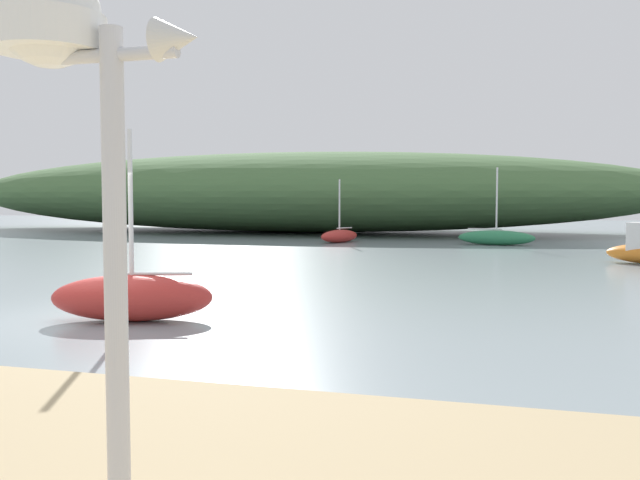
# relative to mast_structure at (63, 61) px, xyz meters

# --- Properties ---
(ground_plane) EXTENTS (120.00, 120.00, 0.00)m
(ground_plane) POSITION_rel_mast_structure_xyz_m (-5.09, 6.69, -2.78)
(ground_plane) COLOR gray
(distant_hill) EXTENTS (45.85, 15.13, 4.90)m
(distant_hill) POSITION_rel_mast_structure_xyz_m (-10.98, 37.63, -0.33)
(distant_hill) COLOR #476B3D
(distant_hill) RESTS_ON ground
(mast_structure) EXTENTS (1.14, 0.59, 3.09)m
(mast_structure) POSITION_rel_mast_structure_xyz_m (0.00, 0.00, 0.00)
(mast_structure) COLOR silver
(mast_structure) RESTS_ON beach_sand
(sailboat_far_left) EXTENTS (2.87, 1.70, 3.22)m
(sailboat_far_left) POSITION_rel_mast_structure_xyz_m (-3.91, 7.06, -2.38)
(sailboat_far_left) COLOR #B72D28
(sailboat_far_left) RESTS_ON ground
(sailboat_by_sandbar) EXTENTS (1.80, 2.68, 2.97)m
(sailboat_by_sandbar) POSITION_rel_mast_structure_xyz_m (-5.55, 27.92, -2.46)
(sailboat_by_sandbar) COLOR #B72D28
(sailboat_by_sandbar) RESTS_ON ground
(sailboat_mid_channel) EXTENTS (3.43, 1.31, 3.44)m
(sailboat_mid_channel) POSITION_rel_mast_structure_xyz_m (1.58, 28.04, -2.44)
(sailboat_mid_channel) COLOR #287A4C
(sailboat_mid_channel) RESTS_ON ground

